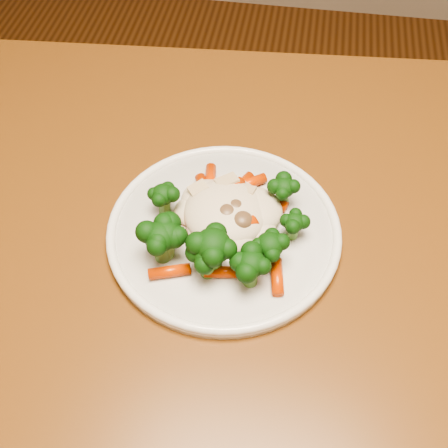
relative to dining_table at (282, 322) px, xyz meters
name	(u,v)px	position (x,y,z in m)	size (l,w,h in m)	color
dining_table	(282,322)	(0.00, 0.00, 0.00)	(1.21, 0.86, 0.75)	brown
plate	(224,232)	(-0.07, 0.04, 0.11)	(0.25, 0.25, 0.01)	white
meal	(218,229)	(-0.08, 0.02, 0.14)	(0.18, 0.17, 0.05)	beige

